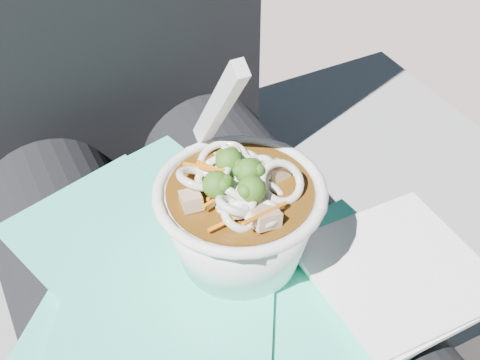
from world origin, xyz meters
name	(u,v)px	position (x,y,z in m)	size (l,w,h in m)	color
lap	(210,316)	(0.00, 0.00, 0.52)	(0.33, 0.48, 0.15)	black
person_body	(171,230)	(0.00, 0.09, 0.54)	(0.34, 0.94, 0.99)	black
plastic_bag	(194,283)	(-0.02, -0.02, 0.60)	(0.37, 0.33, 0.01)	#33D4AE
napkins	(398,271)	(0.13, -0.09, 0.61)	(0.14, 0.14, 0.01)	white
udon_bowl	(240,213)	(0.02, -0.01, 0.65)	(0.17, 0.17, 0.19)	white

